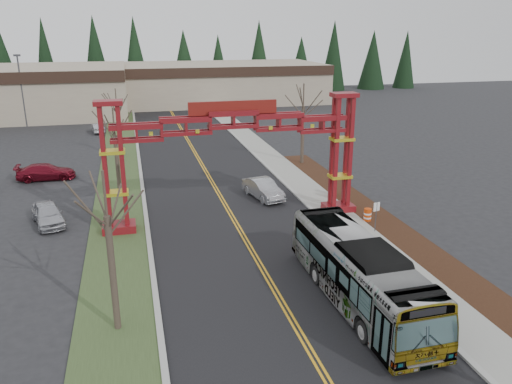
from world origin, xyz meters
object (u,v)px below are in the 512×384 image
object	(u,v)px
parked_car_near_a	(48,214)
bare_tree_median_mid	(115,136)
parked_car_far_a	(98,128)
transit_bus	(359,272)
bare_tree_median_near	(107,217)
barrel_mid	(332,193)
gateway_arch	(233,139)
parked_car_mid_a	(46,172)
bare_tree_median_far	(117,108)
barrel_south	(367,215)
bare_tree_right_far	(303,107)
silver_sedan	(263,189)
light_pole_far	(21,85)
barrel_north	(332,190)
retail_building_east	(219,82)
street_sign	(376,211)

from	to	relation	value
parked_car_near_a	bare_tree_median_mid	world-z (taller)	bare_tree_median_mid
parked_car_far_a	transit_bus	bearing A→B (deg)	97.04
bare_tree_median_near	barrel_mid	size ratio (longest dim) A/B	7.81
gateway_arch	transit_bus	xyz separation A→B (m)	(3.70, -12.47, -4.31)
transit_bus	parked_car_mid_a	distance (m)	32.51
parked_car_far_a	bare_tree_median_far	size ratio (longest dim) A/B	0.53
parked_car_near_a	barrel_south	distance (m)	22.61
bare_tree_median_near	parked_car_near_a	bearing A→B (deg)	108.39
parked_car_mid_a	bare_tree_right_far	size ratio (longest dim) A/B	0.63
parked_car_far_a	barrel_mid	bearing A→B (deg)	110.83
parked_car_near_a	bare_tree_median_mid	size ratio (longest dim) A/B	0.62
silver_sedan	parked_car_far_a	distance (m)	34.49
barrel_south	bare_tree_right_far	bearing A→B (deg)	87.11
parked_car_far_a	gateway_arch	bearing A→B (deg)	97.17
transit_bus	barrel_south	distance (m)	11.42
parked_car_mid_a	bare_tree_right_far	xyz separation A→B (m)	(24.56, -0.34, 5.08)
bare_tree_median_near	barrel_south	bearing A→B (deg)	28.83
gateway_arch	light_pole_far	bearing A→B (deg)	115.98
transit_bus	barrel_north	bearing A→B (deg)	70.93
silver_sedan	barrel_mid	bearing A→B (deg)	-30.18
retail_building_east	barrel_mid	size ratio (longest dim) A/B	39.12
street_sign	barrel_south	xyz separation A→B (m)	(0.41, 1.98, -1.07)
silver_sedan	street_sign	distance (m)	10.51
barrel_north	retail_building_east	bearing A→B (deg)	88.96
retail_building_east	bare_tree_median_mid	xyz separation A→B (m)	(-18.00, -54.37, 1.62)
parked_car_near_a	street_sign	world-z (taller)	street_sign
transit_bus	bare_tree_median_mid	distance (m)	23.47
silver_sedan	barrel_mid	xyz separation A→B (m)	(5.29, -1.66, -0.29)
transit_bus	barrel_north	xyz separation A→B (m)	(5.24, 16.06, -1.15)
parked_car_near_a	barrel_north	xyz separation A→B (m)	(21.79, 0.96, -0.25)
parked_car_mid_a	bare_tree_median_near	size ratio (longest dim) A/B	0.67
gateway_arch	parked_car_far_a	size ratio (longest dim) A/B	4.74
gateway_arch	bare_tree_right_far	xyz separation A→B (m)	(10.00, 14.07, -0.16)
retail_building_east	transit_bus	size ratio (longest dim) A/B	3.16
silver_sedan	parked_car_mid_a	distance (m)	20.46
silver_sedan	light_pole_far	world-z (taller)	light_pole_far
transit_bus	bare_tree_median_mid	world-z (taller)	bare_tree_median_mid
barrel_mid	bare_tree_right_far	bearing A→B (deg)	83.00
street_sign	parked_car_far_a	bearing A→B (deg)	116.08
parked_car_near_a	barrel_south	xyz separation A→B (m)	(22.01, -5.14, -0.26)
street_sign	barrel_south	world-z (taller)	street_sign
barrel_mid	parked_car_far_a	bearing A→B (deg)	120.71
bare_tree_median_mid	light_pole_far	xyz separation A→B (m)	(-12.98, 35.47, 0.58)
parked_car_near_a	retail_building_east	bearing A→B (deg)	52.45
retail_building_east	barrel_north	bearing A→B (deg)	-91.04
barrel_mid	barrel_north	world-z (taller)	barrel_north
parked_car_mid_a	street_sign	world-z (taller)	street_sign
bare_tree_median_mid	street_sign	world-z (taller)	bare_tree_median_mid
gateway_arch	bare_tree_median_near	xyz separation A→B (m)	(-8.00, -11.96, -0.46)
transit_bus	bare_tree_median_mid	size ratio (longest dim) A/B	1.64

